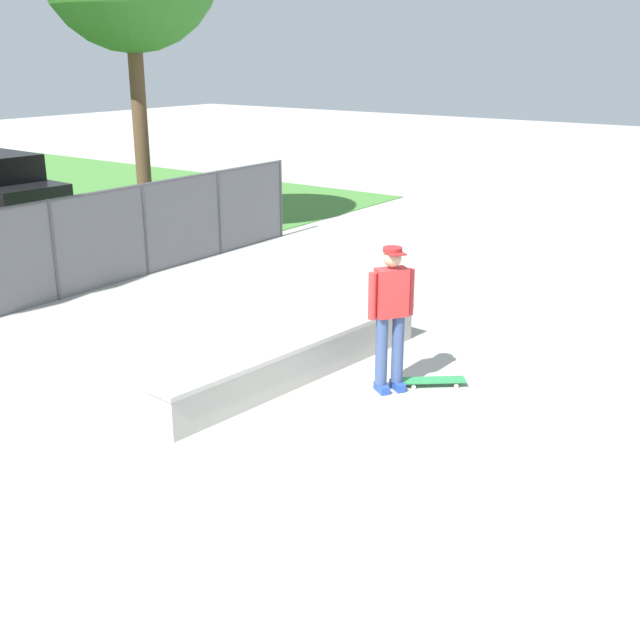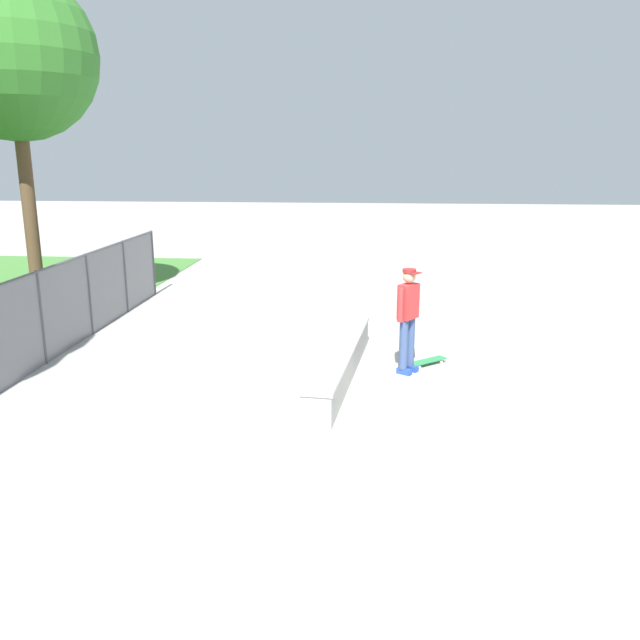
{
  "view_description": "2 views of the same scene",
  "coord_description": "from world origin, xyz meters",
  "views": [
    {
      "loc": [
        -6.86,
        -4.86,
        4.07
      ],
      "look_at": [
        0.61,
        0.6,
        0.92
      ],
      "focal_mm": 44.74,
      "sensor_mm": 36.0,
      "label": 1
    },
    {
      "loc": [
        -9.98,
        0.43,
        3.77
      ],
      "look_at": [
        0.3,
        1.33,
        1.12
      ],
      "focal_mm": 36.97,
      "sensor_mm": 36.0,
      "label": 2
    }
  ],
  "objects": [
    {
      "name": "ground_plane",
      "position": [
        0.0,
        0.0,
        0.0
      ],
      "size": [
        80.0,
        80.0,
        0.0
      ],
      "primitive_type": "plane",
      "color": "#ADAAA3"
    },
    {
      "name": "skateboarder",
      "position": [
        1.09,
        -0.12,
        1.03
      ],
      "size": [
        0.52,
        0.42,
        1.84
      ],
      "color": "#2647A5",
      "rests_on": "ground"
    },
    {
      "name": "skateboard",
      "position": [
        1.53,
        -0.52,
        0.07
      ],
      "size": [
        0.66,
        0.74,
        0.09
      ],
      "color": "#2D8C4C",
      "rests_on": "ground"
    },
    {
      "name": "chainlink_fence",
      "position": [
        0.0,
        6.43,
        0.94
      ],
      "size": [
        14.21,
        0.07,
        1.73
      ],
      "color": "#4C4C51",
      "rests_on": "ground"
    },
    {
      "name": "concrete_ledge",
      "position": [
        0.69,
        1.02,
        0.28
      ],
      "size": [
        4.48,
        0.91,
        0.55
      ],
      "color": "#A8A59E",
      "rests_on": "ground"
    },
    {
      "name": "tree_mid",
      "position": [
        5.03,
        8.63,
        5.82
      ],
      "size": [
        3.75,
        3.75,
        7.72
      ],
      "color": "brown",
      "rests_on": "ground"
    }
  ]
}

